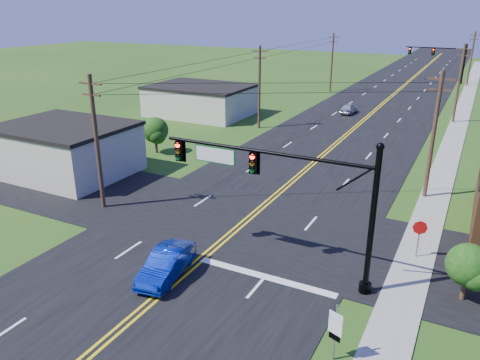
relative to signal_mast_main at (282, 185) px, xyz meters
The scene contains 20 objects.
ground 10.27m from the signal_mast_main, 118.47° to the right, with size 260.00×260.00×0.00m, color #254B15.
road_main 42.49m from the signal_mast_main, 95.90° to the left, with size 16.00×220.00×0.04m, color black.
road_cross 7.56m from the signal_mast_main, 137.32° to the left, with size 70.00×10.00×0.04m, color black.
sidewalk 32.93m from the signal_mast_main, 79.10° to the left, with size 2.00×160.00×0.08m, color gray.
signal_mast_main is the anchor object (origin of this frame).
signal_mast_far 72.00m from the signal_mast_main, 89.92° to the left, with size 10.98×0.60×7.48m.
cream_bldg_near 22.33m from the signal_mast_main, 164.29° to the left, with size 10.20×8.20×4.10m.
cream_bldg_far 38.12m from the signal_mast_main, 127.88° to the left, with size 12.20×9.20×3.70m.
utility_pole_left_a 13.98m from the signal_mast_main, behind, with size 1.80×0.28×9.00m.
utility_pole_left_b 30.34m from the signal_mast_main, 117.14° to the left, with size 1.80×0.28×9.00m.
utility_pole_left_c 55.74m from the signal_mast_main, 104.37° to the left, with size 1.80×0.28×9.00m.
utility_pole_right_a 15.03m from the signal_mast_main, 68.69° to the left, with size 1.80×0.28×9.00m.
utility_pole_right_b 40.37m from the signal_mast_main, 82.22° to the left, with size 1.80×0.28×9.00m.
utility_pole_right_c 70.21m from the signal_mast_main, 85.54° to the left, with size 1.80×0.28×9.00m.
shrub_corner 9.26m from the signal_mast_main, ahead, with size 2.00×2.00×2.86m.
tree_left 23.22m from the signal_mast_main, 142.64° to the left, with size 2.40×2.40×3.37m.
blue_car 7.06m from the signal_mast_main, 146.13° to the right, with size 1.49×4.28×1.41m, color #061D92.
distant_car 39.80m from the signal_mast_main, 99.89° to the left, with size 1.48×3.68×1.25m, color #B3B3B8.
route_sign 7.56m from the signal_mast_main, 49.31° to the right, with size 0.60×0.25×2.51m.
stop_sign 8.31m from the signal_mast_main, 36.53° to the left, with size 0.78×0.24×2.23m.
Camera 1 is at (12.27, -11.82, 12.94)m, focal length 35.00 mm.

